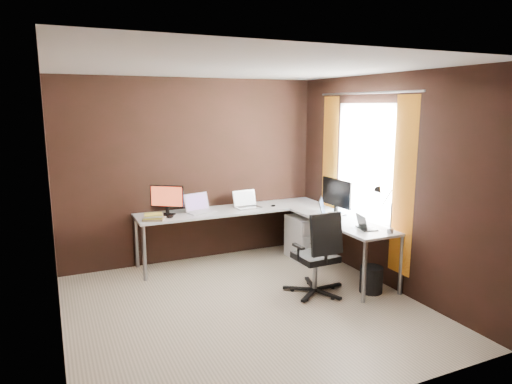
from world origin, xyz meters
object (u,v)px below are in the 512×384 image
(monitor_right, at_px, (337,194))
(laptop_silver, at_px, (246,204))
(desk_lamp, at_px, (383,204))
(office_chair, at_px, (317,270))
(laptop_white, at_px, (199,208))
(monitor_left, at_px, (167,198))
(wastebasket, at_px, (371,279))
(book_stack, at_px, (153,217))
(laptop_black_big, at_px, (328,215))
(drawer_pedestal, at_px, (306,237))
(laptop_black_small, at_px, (365,226))

(monitor_right, height_order, laptop_silver, monitor_right)
(desk_lamp, bearing_deg, office_chair, 176.79)
(laptop_white, bearing_deg, monitor_left, 164.38)
(laptop_silver, distance_m, wastebasket, 2.02)
(book_stack, xyz_separation_m, wastebasket, (2.16, -1.56, -0.62))
(monitor_right, xyz_separation_m, laptop_black_big, (-0.24, -0.16, -0.21))
(laptop_silver, relative_size, wastebasket, 1.19)
(office_chair, bearing_deg, laptop_black_big, 45.45)
(drawer_pedestal, relative_size, monitor_left, 1.54)
(laptop_white, distance_m, book_stack, 0.68)
(desk_lamp, xyz_separation_m, office_chair, (-0.66, 0.29, -0.77))
(wastebasket, bearing_deg, book_stack, 144.11)
(laptop_white, height_order, laptop_black_small, laptop_white)
(office_chair, bearing_deg, drawer_pedestal, 63.50)
(laptop_white, xyz_separation_m, book_stack, (-0.65, -0.19, -0.01))
(monitor_right, bearing_deg, desk_lamp, 175.85)
(drawer_pedestal, relative_size, laptop_black_small, 2.12)
(laptop_silver, bearing_deg, laptop_black_big, -62.41)
(desk_lamp, height_order, wastebasket, desk_lamp)
(drawer_pedestal, relative_size, book_stack, 1.97)
(desk_lamp, distance_m, office_chair, 1.06)
(monitor_right, height_order, office_chair, monitor_right)
(laptop_white, height_order, laptop_black_big, laptop_black_big)
(desk_lamp, bearing_deg, laptop_white, 151.11)
(book_stack, relative_size, wastebasket, 1.00)
(drawer_pedestal, xyz_separation_m, laptop_silver, (-0.75, 0.37, 0.48))
(monitor_right, relative_size, book_stack, 1.89)
(laptop_silver, xyz_separation_m, wastebasket, (0.82, -1.74, -0.63))
(laptop_white, relative_size, wastebasket, 1.37)
(monitor_right, xyz_separation_m, laptop_silver, (-0.89, 0.89, -0.22))
(laptop_white, distance_m, desk_lamp, 2.42)
(book_stack, distance_m, wastebasket, 2.73)
(laptop_silver, distance_m, book_stack, 1.35)
(drawer_pedestal, xyz_separation_m, desk_lamp, (0.13, -1.44, 0.76))
(drawer_pedestal, bearing_deg, laptop_black_big, -97.78)
(laptop_black_small, distance_m, office_chair, 0.76)
(laptop_black_big, bearing_deg, laptop_silver, 69.00)
(monitor_right, xyz_separation_m, office_chair, (-0.68, -0.63, -0.71))
(laptop_black_small, bearing_deg, laptop_white, 55.02)
(laptop_black_big, height_order, laptop_black_small, laptop_black_big)
(laptop_silver, xyz_separation_m, laptop_black_small, (0.79, -1.62, -0.01))
(laptop_black_small, relative_size, office_chair, 0.29)
(office_chair, bearing_deg, monitor_right, 41.42)
(drawer_pedestal, bearing_deg, book_stack, 174.66)
(monitor_right, distance_m, laptop_black_big, 0.35)
(monitor_right, relative_size, desk_lamp, 1.09)
(laptop_silver, bearing_deg, laptop_black_small, -68.40)
(monitor_right, relative_size, laptop_silver, 1.59)
(laptop_white, height_order, office_chair, office_chair)
(monitor_right, relative_size, laptop_white, 1.38)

